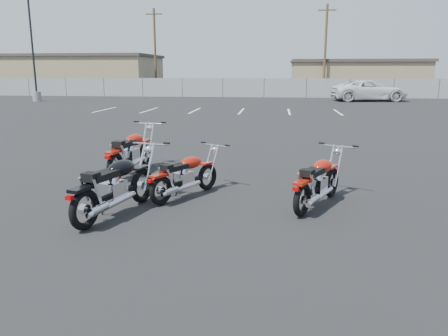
# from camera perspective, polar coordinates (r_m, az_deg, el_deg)

# --- Properties ---
(ground) EXTENTS (120.00, 120.00, 0.00)m
(ground) POSITION_cam_1_polar(r_m,az_deg,el_deg) (8.16, -1.90, -5.34)
(ground) COLOR black
(ground) RESTS_ON ground
(motorcycle_front_red) EXTENTS (0.93, 2.42, 1.18)m
(motorcycle_front_red) POSITION_cam_1_polar(r_m,az_deg,el_deg) (11.02, -11.99, 2.00)
(motorcycle_front_red) COLOR black
(motorcycle_front_red) RESTS_ON ground
(motorcycle_second_black) EXTENTS (1.17, 2.37, 1.17)m
(motorcycle_second_black) POSITION_cam_1_polar(r_m,az_deg,el_deg) (7.91, -13.99, -2.29)
(motorcycle_second_black) COLOR black
(motorcycle_second_black) RESTS_ON ground
(motorcycle_third_red) EXTENTS (1.38, 1.90, 0.99)m
(motorcycle_third_red) POSITION_cam_1_polar(r_m,az_deg,el_deg) (8.81, -5.05, -0.99)
(motorcycle_third_red) COLOR black
(motorcycle_third_red) RESTS_ON ground
(motorcycle_rear_red) EXTENTS (1.36, 2.08, 1.06)m
(motorcycle_rear_red) POSITION_cam_1_polar(r_m,az_deg,el_deg) (8.39, 12.24, -1.72)
(motorcycle_rear_red) COLOR black
(motorcycle_rear_red) RESTS_ON ground
(training_cone_near) EXTENTS (0.26, 0.26, 0.31)m
(training_cone_near) POSITION_cam_1_polar(r_m,az_deg,el_deg) (9.27, 11.71, -2.40)
(training_cone_near) COLOR red
(training_cone_near) RESTS_ON ground
(light_pole_west) EXTENTS (0.80, 0.70, 10.71)m
(light_pole_west) POSITION_cam_1_polar(r_m,az_deg,el_deg) (40.11, -23.54, 12.02)
(light_pole_west) COLOR gray
(light_pole_west) RESTS_ON ground
(chainlink_fence) EXTENTS (80.06, 0.06, 1.80)m
(chainlink_fence) POSITION_cam_1_polar(r_m,az_deg,el_deg) (42.72, 5.26, 10.39)
(chainlink_fence) COLOR gray
(chainlink_fence) RESTS_ON ground
(tan_building_west) EXTENTS (18.40, 10.40, 4.30)m
(tan_building_west) POSITION_cam_1_polar(r_m,az_deg,el_deg) (54.82, -18.65, 11.59)
(tan_building_west) COLOR #8C7C5A
(tan_building_west) RESTS_ON ground
(tan_building_east) EXTENTS (14.40, 9.40, 3.70)m
(tan_building_east) POSITION_cam_1_polar(r_m,az_deg,el_deg) (52.43, 16.78, 11.37)
(tan_building_east) COLOR #8C7C5A
(tan_building_east) RESTS_ON ground
(utility_pole_b) EXTENTS (1.80, 0.24, 9.00)m
(utility_pole_b) POSITION_cam_1_polar(r_m,az_deg,el_deg) (49.51, -8.99, 14.97)
(utility_pole_b) COLOR #453220
(utility_pole_b) RESTS_ON ground
(utility_pole_c) EXTENTS (1.80, 0.24, 9.00)m
(utility_pole_c) POSITION_cam_1_polar(r_m,az_deg,el_deg) (46.98, 13.09, 14.94)
(utility_pole_c) COLOR #453220
(utility_pole_c) RESTS_ON ground
(parking_line_stripes) EXTENTS (15.12, 4.00, 0.01)m
(parking_line_stripes) POSITION_cam_1_polar(r_m,az_deg,el_deg) (28.03, -0.82, 7.46)
(parking_line_stripes) COLOR silver
(parking_line_stripes) RESTS_ON ground
(white_van) EXTENTS (3.92, 7.55, 2.74)m
(white_van) POSITION_cam_1_polar(r_m,az_deg,el_deg) (39.25, 18.50, 10.29)
(white_van) COLOR silver
(white_van) RESTS_ON ground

